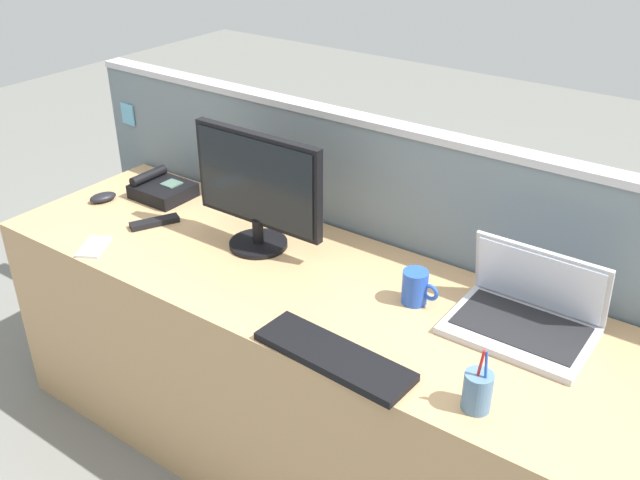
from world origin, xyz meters
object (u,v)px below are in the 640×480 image
(pen_cup, at_px, (477,391))
(cell_phone_silver_slab, at_px, (94,247))
(desktop_monitor, at_px, (257,187))
(coffee_mug, at_px, (416,287))
(tv_remote, at_px, (155,222))
(computer_mouse_right_hand, at_px, (103,197))
(desk_phone, at_px, (162,189))
(laptop, at_px, (526,312))
(keyboard_main, at_px, (334,356))

(pen_cup, height_order, cell_phone_silver_slab, pen_cup)
(desktop_monitor, height_order, coffee_mug, desktop_monitor)
(desktop_monitor, distance_m, tv_remote, 0.45)
(desktop_monitor, bearing_deg, computer_mouse_right_hand, -173.06)
(desk_phone, bearing_deg, cell_phone_silver_slab, -74.70)
(laptop, bearing_deg, tv_remote, -172.26)
(laptop, height_order, tv_remote, laptop)
(laptop, xyz_separation_m, keyboard_main, (-0.34, -0.43, -0.04))
(desktop_monitor, xyz_separation_m, tv_remote, (-0.39, -0.10, -0.20))
(desk_phone, distance_m, cell_phone_silver_slab, 0.43)
(keyboard_main, height_order, computer_mouse_right_hand, computer_mouse_right_hand)
(computer_mouse_right_hand, relative_size, pen_cup, 0.58)
(laptop, height_order, keyboard_main, laptop)
(desktop_monitor, relative_size, desk_phone, 2.36)
(desk_phone, height_order, coffee_mug, coffee_mug)
(desktop_monitor, xyz_separation_m, computer_mouse_right_hand, (-0.69, -0.08, -0.20))
(desk_phone, relative_size, coffee_mug, 1.83)
(laptop, height_order, pen_cup, laptop)
(desktop_monitor, distance_m, laptop, 0.90)
(keyboard_main, bearing_deg, desk_phone, 161.73)
(tv_remote, bearing_deg, desktop_monitor, 41.66)
(desktop_monitor, xyz_separation_m, desk_phone, (-0.54, 0.07, -0.18))
(cell_phone_silver_slab, bearing_deg, laptop, -13.40)
(computer_mouse_right_hand, distance_m, tv_remote, 0.30)
(laptop, relative_size, pen_cup, 2.17)
(desktop_monitor, height_order, computer_mouse_right_hand, desktop_monitor)
(keyboard_main, xyz_separation_m, coffee_mug, (0.04, 0.35, 0.04))
(desktop_monitor, distance_m, desk_phone, 0.58)
(computer_mouse_right_hand, bearing_deg, keyboard_main, 4.82)
(desk_phone, distance_m, computer_mouse_right_hand, 0.22)
(keyboard_main, bearing_deg, cell_phone_silver_slab, -177.76)
(tv_remote, bearing_deg, computer_mouse_right_hand, -156.94)
(coffee_mug, bearing_deg, tv_remote, -173.96)
(desktop_monitor, height_order, tv_remote, desktop_monitor)
(desktop_monitor, height_order, laptop, desktop_monitor)
(laptop, distance_m, tv_remote, 1.29)
(desktop_monitor, bearing_deg, cell_phone_silver_slab, -141.90)
(coffee_mug, bearing_deg, laptop, 13.13)
(pen_cup, height_order, tv_remote, pen_cup)
(desktop_monitor, bearing_deg, pen_cup, -18.63)
(coffee_mug, bearing_deg, desktop_monitor, 179.93)
(laptop, xyz_separation_m, cell_phone_silver_slab, (-1.32, -0.41, -0.04))
(desk_phone, height_order, tv_remote, desk_phone)
(keyboard_main, height_order, pen_cup, pen_cup)
(computer_mouse_right_hand, distance_m, pen_cup, 1.63)
(coffee_mug, bearing_deg, desk_phone, 176.22)
(desk_phone, relative_size, cell_phone_silver_slab, 1.52)
(cell_phone_silver_slab, distance_m, tv_remote, 0.24)
(desk_phone, bearing_deg, pen_cup, -14.69)
(desktop_monitor, relative_size, coffee_mug, 4.31)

